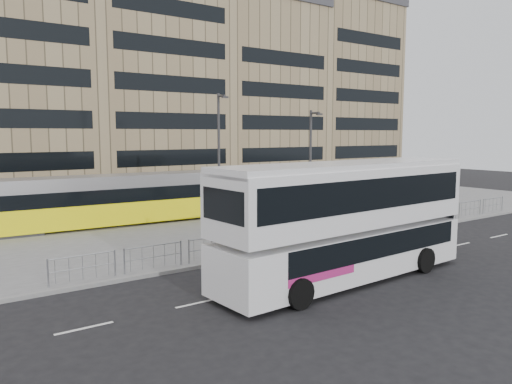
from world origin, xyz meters
TOP-DOWN VIEW (x-y plane):
  - ground at (0.00, 0.00)m, footprint 120.00×120.00m
  - plaza at (0.00, 12.00)m, footprint 64.00×24.00m
  - kerb at (0.00, 0.05)m, footprint 64.00×0.25m
  - building_row at (1.55, 34.27)m, footprint 70.40×18.40m
  - pedestrian_barrier at (2.00, 0.50)m, footprint 32.07×0.07m
  - road_markings at (1.00, -4.00)m, footprint 62.00×0.12m
  - double_decker_bus at (-3.73, -5.00)m, footprint 12.15×3.49m
  - tram at (-4.48, 11.76)m, footprint 27.22×4.02m
  - station_sign at (7.96, 1.11)m, footprint 2.13×0.26m
  - ad_panel at (5.51, 0.44)m, footprint 0.76×0.09m
  - pedestrian at (2.23, 2.14)m, footprint 0.50×0.73m
  - traffic_light_west at (-5.83, 2.13)m, footprint 0.23×0.25m
  - traffic_light_east at (11.87, 1.88)m, footprint 0.21×0.23m
  - lamp_post_west at (-0.20, 10.64)m, footprint 0.45×1.04m
  - lamp_post_east at (5.42, 7.41)m, footprint 0.45×1.04m

SIDE VIEW (x-z plane):
  - ground at x=0.00m, z-range 0.00..0.00m
  - road_markings at x=1.00m, z-range 0.00..0.01m
  - kerb at x=0.00m, z-range -0.01..0.16m
  - plaza at x=0.00m, z-range 0.00..0.15m
  - ad_panel at x=5.51m, z-range 0.27..1.68m
  - pedestrian_barrier at x=2.00m, z-range 0.43..1.53m
  - pedestrian at x=2.23m, z-range 0.15..2.07m
  - tram at x=-4.48m, z-range 0.16..3.35m
  - station_sign at x=7.96m, z-range 0.62..3.08m
  - traffic_light_west at x=-5.83m, z-range 0.57..3.67m
  - traffic_light_east at x=11.87m, z-range 0.57..3.67m
  - double_decker_bus at x=-3.73m, z-range 0.20..5.01m
  - lamp_post_east at x=5.42m, z-range 0.52..7.96m
  - lamp_post_west at x=-0.20m, z-range 0.53..9.08m
  - building_row at x=1.55m, z-range -2.69..28.51m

